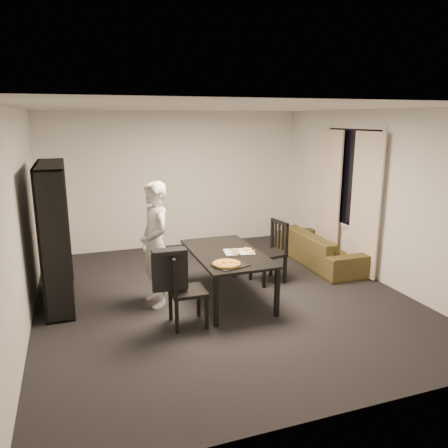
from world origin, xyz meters
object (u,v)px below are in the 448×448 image
object	(u,v)px
person	(155,245)
pepperoni_pizza	(227,264)
bookshelf	(55,234)
dining_table	(226,256)
chair_left	(181,285)
chair_right	(273,247)
sofa	(321,248)
baking_tray	(230,265)

from	to	relation	value
person	pepperoni_pizza	bearing A→B (deg)	37.81
bookshelf	person	distance (m)	1.36
bookshelf	pepperoni_pizza	size ratio (longest dim) A/B	5.43
person	dining_table	bearing A→B (deg)	71.16
bookshelf	chair_left	distance (m)	1.95
person	pepperoni_pizza	size ratio (longest dim) A/B	4.79
chair_right	sofa	size ratio (longest dim) A/B	0.49
person	sofa	distance (m)	3.14
chair_left	person	size ratio (longest dim) A/B	0.54
chair_left	baking_tray	size ratio (longest dim) A/B	2.28
bookshelf	chair_right	size ratio (longest dim) A/B	2.00
chair_right	baking_tray	bearing A→B (deg)	-56.84
chair_right	baking_tray	world-z (taller)	chair_right
chair_right	pepperoni_pizza	xyz separation A→B (m)	(-1.10, -0.94, 0.16)
chair_left	baking_tray	distance (m)	0.68
baking_tray	sofa	xyz separation A→B (m)	(2.19, 1.42, -0.40)
dining_table	person	distance (m)	0.99
bookshelf	chair_right	world-z (taller)	bookshelf
baking_tray	pepperoni_pizza	size ratio (longest dim) A/B	1.14
dining_table	baking_tray	world-z (taller)	baking_tray
dining_table	chair_left	world-z (taller)	chair_left
dining_table	sofa	xyz separation A→B (m)	(2.05, 0.87, -0.34)
chair_right	baking_tray	distance (m)	1.42
chair_left	bookshelf	bearing A→B (deg)	48.07
baking_tray	dining_table	bearing A→B (deg)	75.37
baking_tray	chair_right	bearing A→B (deg)	42.26
chair_right	sofa	bearing A→B (deg)	103.09
dining_table	chair_left	size ratio (longest dim) A/B	1.78
chair_left	person	bearing A→B (deg)	12.74
person	sofa	size ratio (longest dim) A/B	0.87
bookshelf	person	world-z (taller)	bookshelf
chair_left	sofa	bearing A→B (deg)	-61.75
bookshelf	chair_left	size ratio (longest dim) A/B	2.09
chair_right	pepperoni_pizza	size ratio (longest dim) A/B	2.71
chair_right	person	bearing A→B (deg)	-90.85
chair_left	chair_right	size ratio (longest dim) A/B	0.96
chair_left	person	xyz separation A→B (m)	(-0.15, 0.74, 0.32)
person	pepperoni_pizza	distance (m)	1.03
person	chair_left	bearing A→B (deg)	0.96
baking_tray	sofa	bearing A→B (deg)	32.93
sofa	pepperoni_pizza	bearing A→B (deg)	122.18
bookshelf	sofa	bearing A→B (deg)	2.45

